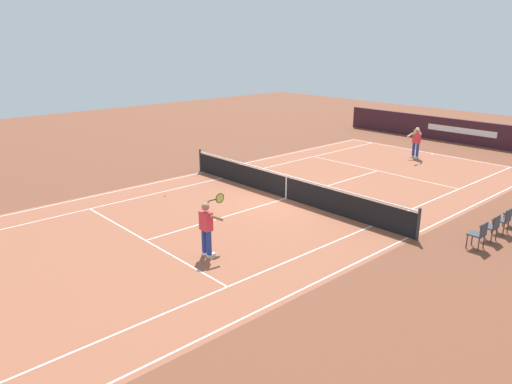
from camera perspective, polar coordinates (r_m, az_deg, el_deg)
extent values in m
plane|color=brown|center=(19.56, 3.56, -0.75)|extent=(60.00, 60.00, 0.00)
cube|color=#935138|center=(19.56, 3.57, -0.75)|extent=(24.20, 11.40, 0.00)
cube|color=white|center=(29.04, 20.21, 4.24)|extent=(0.05, 11.00, 0.01)
cube|color=white|center=(23.55, -6.08, 2.34)|extent=(23.80, 0.05, 0.01)
cube|color=white|center=(16.47, 17.48, -5.11)|extent=(23.80, 0.05, 0.01)
cube|color=white|center=(22.48, -3.97, 1.67)|extent=(23.80, 0.05, 0.01)
cube|color=white|center=(17.13, 13.49, -3.88)|extent=(23.80, 0.05, 0.01)
cube|color=white|center=(15.87, -12.84, -5.58)|extent=(0.05, 8.22, 0.01)
cube|color=white|center=(24.39, 14.11, 2.44)|extent=(0.05, 8.22, 0.01)
cube|color=white|center=(19.56, 3.57, -0.74)|extent=(12.80, 0.05, 0.01)
cube|color=white|center=(28.91, 20.07, 4.20)|extent=(0.30, 0.05, 0.01)
cylinder|color=#2D2D33|center=(23.65, -6.56, 3.73)|extent=(0.10, 0.10, 1.08)
cylinder|color=#2D2D33|center=(16.14, 18.56, -3.63)|extent=(0.10, 0.10, 1.08)
cube|color=black|center=(19.43, 3.59, 0.49)|extent=(0.02, 11.60, 0.88)
cube|color=white|center=(19.29, 3.62, 1.93)|extent=(0.04, 11.60, 0.06)
cube|color=white|center=(19.43, 3.59, 0.49)|extent=(0.04, 0.06, 0.88)
cube|color=#381923|center=(32.46, 23.69, 6.44)|extent=(0.24, 17.00, 1.45)
cube|color=white|center=(32.49, 22.95, 6.67)|extent=(0.01, 4.34, 0.36)
cylinder|color=navy|center=(14.24, -5.55, -5.98)|extent=(0.15, 0.15, 0.74)
cube|color=white|center=(14.44, -5.31, -7.40)|extent=(0.28, 0.11, 0.09)
cylinder|color=navy|center=(14.42, -6.11, -5.69)|extent=(0.15, 0.15, 0.74)
cube|color=white|center=(14.62, -5.87, -7.09)|extent=(0.28, 0.11, 0.09)
cube|color=#E03342|center=(14.09, -5.91, -3.41)|extent=(0.25, 0.38, 0.56)
sphere|color=#9E704C|center=(13.94, -5.97, -1.73)|extent=(0.23, 0.23, 0.23)
cylinder|color=#9E704C|center=(13.93, -4.67, -3.05)|extent=(0.42, 0.22, 0.26)
cylinder|color=#9E704C|center=(14.29, -6.04, -1.70)|extent=(0.42, 0.21, 0.30)
cylinder|color=#232326|center=(14.47, -5.18, -0.96)|extent=(0.28, 0.04, 0.04)
torus|color=#232326|center=(14.64, -4.27, -0.73)|extent=(0.31, 0.03, 0.31)
cylinder|color=#C6D84C|center=(14.64, -4.27, -0.73)|extent=(0.27, 0.01, 0.27)
cylinder|color=navy|center=(27.71, 18.04, 4.82)|extent=(0.15, 0.15, 0.74)
cube|color=white|center=(27.75, 17.89, 3.99)|extent=(0.29, 0.12, 0.09)
cylinder|color=navy|center=(27.59, 18.45, 4.72)|extent=(0.15, 0.15, 0.74)
cube|color=white|center=(27.62, 18.31, 3.89)|extent=(0.29, 0.12, 0.09)
cube|color=#E03342|center=(27.53, 18.37, 6.09)|extent=(0.26, 0.39, 0.56)
sphere|color=beige|center=(27.45, 18.46, 6.98)|extent=(0.23, 0.23, 0.23)
cylinder|color=beige|center=(27.50, 17.71, 6.42)|extent=(0.41, 0.24, 0.26)
cylinder|color=beige|center=(27.18, 18.73, 6.63)|extent=(0.42, 0.20, 0.30)
cylinder|color=#232326|center=(26.86, 18.50, 6.77)|extent=(0.28, 0.05, 0.04)
torus|color=#232326|center=(26.62, 18.16, 6.72)|extent=(0.31, 0.04, 0.31)
cylinder|color=#C6D84C|center=(26.62, 18.16, 6.72)|extent=(0.27, 0.02, 0.27)
sphere|color=#CCE01E|center=(20.14, -10.65, -0.38)|extent=(0.07, 0.07, 0.07)
cylinder|color=#38383D|center=(18.60, 27.09, -2.95)|extent=(0.04, 0.04, 0.44)
cylinder|color=#38383D|center=(18.93, 27.49, -2.68)|extent=(0.04, 0.04, 0.44)
cube|color=#333842|center=(18.64, 27.90, -2.25)|extent=(0.44, 0.44, 0.04)
cylinder|color=#38383D|center=(17.79, 26.02, -3.68)|extent=(0.04, 0.04, 0.44)
cylinder|color=#38383D|center=(18.11, 26.45, -3.39)|extent=(0.04, 0.04, 0.44)
cylinder|color=#38383D|center=(17.68, 27.09, -3.96)|extent=(0.04, 0.04, 0.44)
cylinder|color=#38383D|center=(18.00, 27.51, -3.66)|extent=(0.04, 0.04, 0.44)
cube|color=#333842|center=(17.82, 26.87, -2.95)|extent=(0.44, 0.44, 0.04)
cube|color=#333842|center=(17.69, 27.56, -2.44)|extent=(0.44, 0.04, 0.40)
cylinder|color=#38383D|center=(16.99, 24.84, -4.48)|extent=(0.04, 0.04, 0.44)
cylinder|color=#38383D|center=(17.30, 25.32, -4.16)|extent=(0.04, 0.04, 0.44)
cylinder|color=#38383D|center=(16.87, 25.95, -4.78)|extent=(0.04, 0.04, 0.44)
cylinder|color=#38383D|center=(17.19, 26.41, -4.45)|extent=(0.04, 0.04, 0.44)
cube|color=#333842|center=(17.00, 25.74, -3.71)|extent=(0.44, 0.44, 0.04)
cube|color=#333842|center=(16.87, 26.46, -3.18)|extent=(0.44, 0.04, 0.40)
cylinder|color=#38383D|center=(16.19, 23.54, -5.35)|extent=(0.04, 0.04, 0.44)
cylinder|color=#38383D|center=(16.50, 24.07, -5.00)|extent=(0.04, 0.04, 0.44)
cylinder|color=#38383D|center=(16.07, 24.70, -5.68)|extent=(0.04, 0.04, 0.44)
cylinder|color=#38383D|center=(16.38, 25.21, -5.32)|extent=(0.04, 0.04, 0.44)
cube|color=#333842|center=(16.20, 24.49, -4.55)|extent=(0.44, 0.44, 0.04)
cube|color=#333842|center=(16.06, 25.23, -4.00)|extent=(0.44, 0.04, 0.40)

